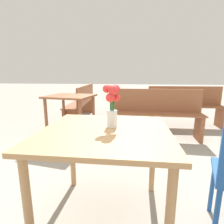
# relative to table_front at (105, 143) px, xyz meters

# --- Properties ---
(ground_plane) EXTENTS (40.00, 40.00, 0.00)m
(ground_plane) POSITION_rel_table_front_xyz_m (0.00, 0.00, -0.62)
(ground_plane) COLOR gray
(table_front) EXTENTS (0.90, 0.88, 0.72)m
(table_front) POSITION_rel_table_front_xyz_m (0.00, 0.00, 0.00)
(table_front) COLOR tan
(table_front) RESTS_ON ground_plane
(flower_vase) EXTENTS (0.12, 0.12, 0.31)m
(flower_vase) POSITION_rel_table_front_xyz_m (0.04, 0.07, 0.26)
(flower_vase) COLOR silver
(flower_vase) RESTS_ON table_front
(bench_near) EXTENTS (1.58, 0.42, 0.85)m
(bench_near) POSITION_rel_table_front_xyz_m (1.29, 2.76, -0.16)
(bench_near) COLOR brown
(bench_near) RESTS_ON ground_plane
(bench_middle) EXTENTS (0.52, 1.89, 0.85)m
(bench_middle) POSITION_rel_table_front_xyz_m (-1.04, 2.94, -0.15)
(bench_middle) COLOR brown
(bench_middle) RESTS_ON ground_plane
(bench_far) EXTENTS (1.57, 0.39, 0.85)m
(bench_far) POSITION_rel_table_front_xyz_m (0.57, 1.92, -0.16)
(bench_far) COLOR brown
(bench_far) RESTS_ON ground_plane
(table_back) EXTENTS (0.82, 0.77, 0.75)m
(table_back) POSITION_rel_table_front_xyz_m (-0.88, 1.68, -0.01)
(table_back) COLOR brown
(table_back) RESTS_ON ground_plane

